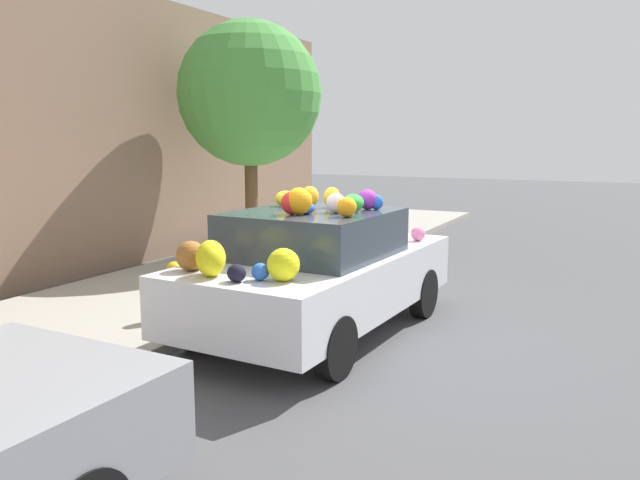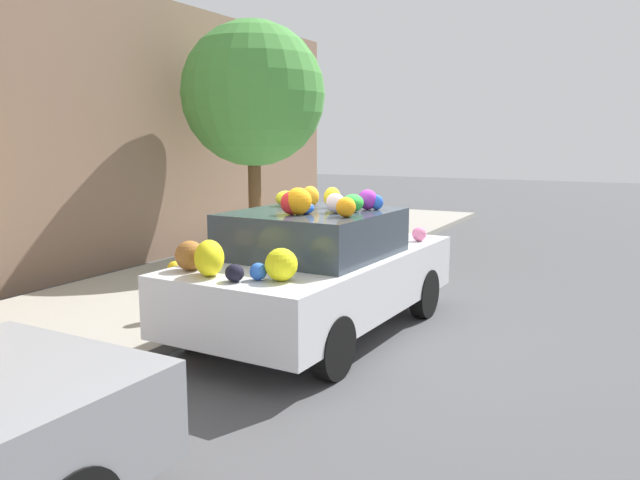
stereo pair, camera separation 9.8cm
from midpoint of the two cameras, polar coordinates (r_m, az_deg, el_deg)
name	(u,v)px [view 1 (the left image)]	position (r m, az deg, el deg)	size (l,w,h in m)	color
ground_plane	(320,332)	(7.53, -0.36, -8.39)	(60.00, 60.00, 0.00)	#4C4C4F
sidewalk_curb	(147,301)	(9.02, -15.87, -5.37)	(24.00, 3.20, 0.12)	#9E998E
building_facade	(15,130)	(10.28, -26.37, 9.01)	(18.00, 1.20, 4.85)	#846651
street_tree	(250,95)	(11.75, -6.69, 13.06)	(2.63, 2.63, 4.29)	brown
fire_hydrant	(175,290)	(7.79, -13.48, -4.49)	(0.20, 0.20, 0.70)	gold
art_car	(318,269)	(7.29, -0.55, -2.63)	(4.00, 2.01, 1.76)	silver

